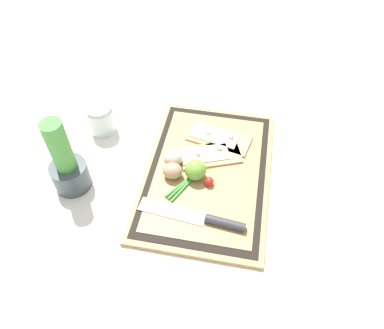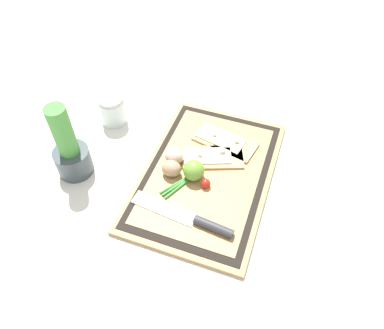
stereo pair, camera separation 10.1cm
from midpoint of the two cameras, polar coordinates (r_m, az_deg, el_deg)
ground_plane at (r=1.03m, az=5.04°, el=-1.94°), size 6.00×6.00×0.00m
cutting_board at (r=1.03m, az=5.06°, el=-1.68°), size 0.51×0.34×0.02m
pizza_slice_near at (r=1.10m, az=7.61°, el=3.44°), size 0.12×0.19×0.02m
pizza_slice_far at (r=1.05m, az=5.67°, el=1.05°), size 0.14×0.19×0.02m
knife at (r=0.92m, az=4.13°, el=-8.79°), size 0.06×0.27×0.02m
egg_brown at (r=1.00m, az=-0.27°, el=-0.78°), size 0.05×0.05×0.05m
egg_pink at (r=1.02m, az=0.08°, el=1.14°), size 0.05×0.05×0.05m
lime at (r=0.99m, az=3.22°, el=-1.05°), size 0.06×0.06×0.06m
cherry_tomato_red at (r=0.98m, az=5.05°, el=-3.06°), size 0.02×0.02×0.02m
scallion_bunch at (r=1.02m, az=4.57°, el=-0.74°), size 0.26×0.17×0.01m
herb_pot at (r=1.02m, az=-15.45°, el=1.81°), size 0.10×0.10×0.23m
sauce_jar at (r=1.17m, az=-9.55°, el=7.89°), size 0.08×0.08×0.09m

